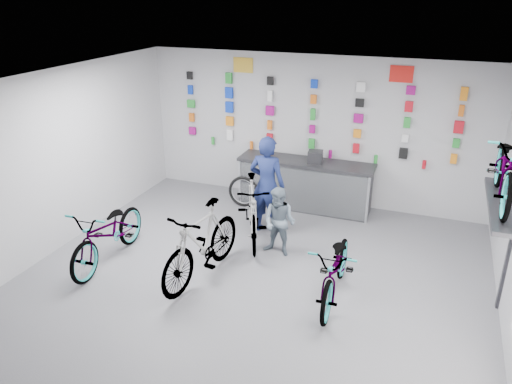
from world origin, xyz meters
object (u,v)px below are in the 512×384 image
at_px(bike_left, 108,233).
at_px(bike_right, 337,269).
at_px(bike_center, 202,243).
at_px(clerk, 267,185).
at_px(bike_service, 252,210).
at_px(customer, 279,222).
at_px(counter, 305,185).

relative_size(bike_left, bike_right, 1.06).
relative_size(bike_left, bike_center, 0.99).
height_order(bike_center, clerk, clerk).
height_order(bike_right, clerk, clerk).
distance_m(bike_left, bike_service, 2.44).
height_order(bike_center, bike_service, bike_center).
distance_m(bike_center, bike_right, 2.06).
xyz_separation_m(bike_service, customer, (0.60, -0.32, 0.03)).
relative_size(bike_left, clerk, 1.09).
distance_m(counter, bike_left, 4.00).
bearing_deg(bike_right, counter, 111.55).
bearing_deg(counter, customer, -86.77).
xyz_separation_m(bike_left, bike_service, (1.89, 1.54, 0.05)).
bearing_deg(customer, bike_right, -30.37).
bearing_deg(bike_left, bike_service, 36.19).
xyz_separation_m(bike_right, customer, (-1.17, 0.94, 0.11)).
bearing_deg(bike_center, bike_right, 12.88).
bearing_deg(clerk, bike_service, 75.25).
distance_m(bike_service, clerk, 0.55).
bearing_deg(bike_right, customer, 139.07).
bearing_deg(counter, clerk, -106.29).
distance_m(bike_center, clerk, 1.91).
distance_m(bike_service, customer, 0.68).
height_order(bike_right, bike_service, bike_service).
bearing_deg(bike_service, clerk, 50.06).
height_order(bike_right, customer, customer).
relative_size(bike_right, bike_service, 0.98).
xyz_separation_m(counter, clerk, (-0.37, -1.26, 0.42)).
bearing_deg(bike_service, counter, 50.16).
bearing_deg(bike_right, bike_left, -177.84).
height_order(counter, customer, customer).
bearing_deg(customer, counter, 101.69).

